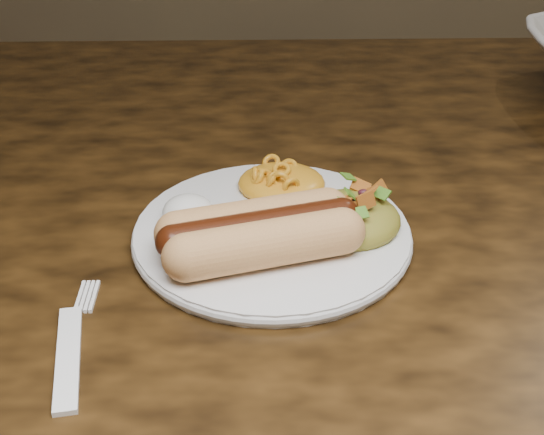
{
  "coord_description": "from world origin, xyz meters",
  "views": [
    {
      "loc": [
        -0.08,
        -0.56,
        1.09
      ],
      "look_at": [
        -0.06,
        -0.05,
        0.77
      ],
      "focal_mm": 50.0,
      "sensor_mm": 36.0,
      "label": 1
    }
  ],
  "objects": [
    {
      "name": "taco_salad",
      "position": [
        -0.0,
        -0.04,
        0.78
      ],
      "size": [
        0.08,
        0.08,
        0.04
      ],
      "rotation": [
        0.0,
        0.0,
        0.25
      ],
      "color": "#AE5B21",
      "rests_on": "plate"
    },
    {
      "name": "table",
      "position": [
        0.0,
        0.0,
        0.66
      ],
      "size": [
        1.6,
        0.9,
        0.75
      ],
      "color": "#4C2E11",
      "rests_on": "floor"
    },
    {
      "name": "sour_cream",
      "position": [
        -0.13,
        -0.03,
        0.77
      ],
      "size": [
        0.04,
        0.04,
        0.03
      ],
      "primitive_type": "ellipsoid",
      "rotation": [
        0.0,
        0.0,
        -0.08
      ],
      "color": "white",
      "rests_on": "plate"
    },
    {
      "name": "mac_and_cheese",
      "position": [
        -0.05,
        0.02,
        0.78
      ],
      "size": [
        0.08,
        0.08,
        0.03
      ],
      "primitive_type": "ellipsoid",
      "rotation": [
        0.0,
        0.0,
        0.08
      ],
      "color": "#F5A12C",
      "rests_on": "plate"
    },
    {
      "name": "plate",
      "position": [
        -0.06,
        -0.05,
        0.76
      ],
      "size": [
        0.23,
        0.23,
        0.01
      ],
      "primitive_type": "cylinder",
      "rotation": [
        0.0,
        0.0,
        -0.04
      ],
      "color": "silver",
      "rests_on": "table"
    },
    {
      "name": "fork",
      "position": [
        -0.2,
        -0.18,
        0.75
      ],
      "size": [
        0.04,
        0.14,
        0.0
      ],
      "primitive_type": "cube",
      "rotation": [
        0.0,
        0.0,
        0.16
      ],
      "color": "white",
      "rests_on": "table"
    },
    {
      "name": "hotdog",
      "position": [
        -0.07,
        -0.08,
        0.78
      ],
      "size": [
        0.13,
        0.1,
        0.04
      ],
      "rotation": [
        0.0,
        0.0,
        0.28
      ],
      "color": "#FFBB6A",
      "rests_on": "plate"
    }
  ]
}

